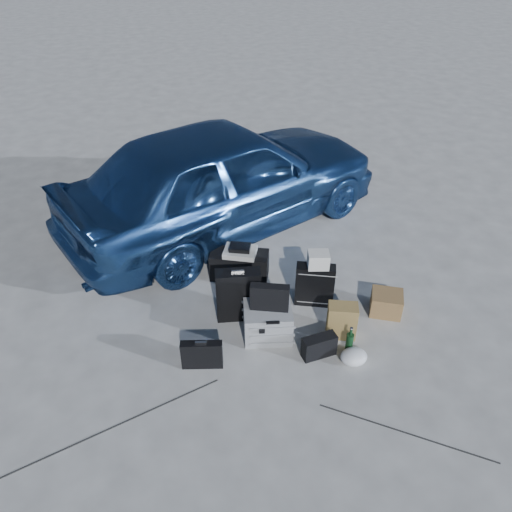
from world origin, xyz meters
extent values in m
plane|color=beige|center=(0.00, 0.00, 0.00)|extent=(60.00, 60.00, 0.00)
imported|color=#2D5898|center=(-0.06, 2.62, 0.79)|extent=(4.99, 3.61, 1.58)
cube|color=#A6A9AB|center=(-0.02, 0.29, 0.19)|extent=(0.57, 0.49, 0.37)
cube|color=black|center=(0.00, 0.30, 0.52)|extent=(0.42, 0.23, 0.31)
cube|color=black|center=(-0.77, -0.01, 0.16)|extent=(0.43, 0.17, 0.33)
cube|color=black|center=(-0.27, 0.64, 0.32)|extent=(0.51, 0.24, 0.65)
cube|color=black|center=(0.64, 0.69, 0.27)|extent=(0.47, 0.30, 0.54)
cube|color=silver|center=(0.66, 0.68, 0.63)|extent=(0.27, 0.23, 0.19)
cube|color=black|center=(-0.11, 1.38, 0.18)|extent=(0.78, 0.53, 0.36)
cube|color=silver|center=(-0.10, 1.36, 0.39)|extent=(0.47, 0.42, 0.07)
cube|color=black|center=(-0.10, 1.36, 0.45)|extent=(0.30, 0.25, 0.05)
cube|color=#9F7B45|center=(0.77, 0.11, 0.21)|extent=(0.36, 0.28, 0.42)
cube|color=#936740|center=(1.41, 0.35, 0.13)|extent=(0.45, 0.42, 0.26)
ellipsoid|color=white|center=(0.76, -0.30, 0.08)|extent=(0.29, 0.25, 0.16)
cube|color=black|center=(0.44, -0.12, 0.13)|extent=(0.38, 0.19, 0.25)
cylinder|color=black|center=(0.77, -0.14, 0.16)|extent=(0.09, 0.09, 0.32)
camera|label=1|loc=(-1.01, -3.55, 3.93)|focal=35.00mm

